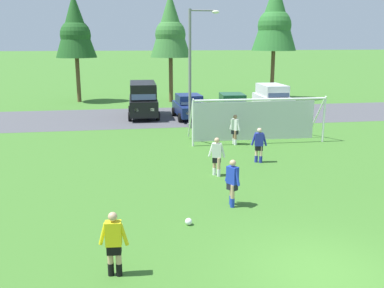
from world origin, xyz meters
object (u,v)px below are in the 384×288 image
object	(u,v)px
referee	(114,244)
player_winger_right	(235,130)
player_striker_near	(232,183)
parked_car_slot_far_left	(143,99)
parked_car_slot_left	(189,106)
player_winger_left	(217,157)
parked_car_slot_center	(272,98)
soccer_goal	(256,118)
street_lamp	(193,68)
soccer_ball	(189,222)
parked_car_slot_center_left	(232,105)
player_defender_far	(259,145)

from	to	relation	value
referee	player_winger_right	distance (m)	14.01
referee	player_striker_near	world-z (taller)	same
parked_car_slot_far_left	parked_car_slot_left	distance (m)	3.47
player_winger_left	parked_car_slot_center	size ratio (longest dim) A/B	0.36
player_winger_left	soccer_goal	bearing A→B (deg)	59.18
player_winger_left	street_lamp	distance (m)	10.49
player_striker_near	parked_car_slot_center	xyz separation A→B (m)	(7.97, 18.43, 0.29)
player_striker_near	parked_car_slot_left	distance (m)	16.87
player_striker_near	street_lamp	distance (m)	13.76
soccer_ball	parked_car_slot_left	distance (m)	18.39
player_winger_left	street_lamp	world-z (taller)	street_lamp
referee	parked_car_slot_far_left	xyz separation A→B (m)	(1.84, 21.91, 0.52)
player_winger_right	street_lamp	world-z (taller)	street_lamp
referee	street_lamp	bearing A→B (deg)	74.63
street_lamp	player_winger_right	bearing A→B (deg)	-72.38
parked_car_slot_left	parked_car_slot_center_left	xyz separation A→B (m)	(3.19, -0.05, 0.00)
player_winger_left	player_defender_far	bearing A→B (deg)	34.87
player_winger_right	street_lamp	bearing A→B (deg)	107.62
soccer_ball	parked_car_slot_left	bearing A→B (deg)	81.03
referee	parked_car_slot_left	xyz separation A→B (m)	(5.07, 20.74, 0.05)
player_defender_far	player_winger_left	distance (m)	2.87
player_winger_right	parked_car_slot_center_left	size ratio (longest dim) A/B	0.38
parked_car_slot_left	parked_car_slot_center	xyz separation A→B (m)	(6.81, 1.60, 0.24)
player_striker_near	parked_car_slot_far_left	size ratio (longest dim) A/B	0.34
player_winger_left	referee	bearing A→B (deg)	-119.51
parked_car_slot_center	player_striker_near	bearing A→B (deg)	-113.38
soccer_goal	street_lamp	world-z (taller)	street_lamp
soccer_goal	soccer_ball	bearing A→B (deg)	-117.18
parked_car_slot_center	street_lamp	distance (m)	9.14
referee	player_defender_far	distance (m)	11.03
referee	soccer_ball	bearing A→B (deg)	49.58
soccer_ball	player_winger_left	size ratio (longest dim) A/B	0.13
player_winger_right	parked_car_slot_far_left	world-z (taller)	parked_car_slot_far_left
player_defender_far	parked_car_slot_left	bearing A→B (deg)	96.79
soccer_ball	parked_car_slot_center	world-z (taller)	parked_car_slot_center
parked_car_slot_center	player_winger_left	bearing A→B (deg)	-117.27
parked_car_slot_left	parked_car_slot_center_left	size ratio (longest dim) A/B	0.99
parked_car_slot_left	soccer_ball	bearing A→B (deg)	-98.97
parked_car_slot_far_left	soccer_goal	bearing A→B (deg)	-56.19
soccer_goal	street_lamp	xyz separation A→B (m)	(-2.90, 4.09, 2.54)
soccer_ball	parked_car_slot_center_left	distance (m)	19.11
soccer_ball	parked_car_slot_center_left	size ratio (longest dim) A/B	0.05
player_winger_left	player_winger_right	xyz separation A→B (m)	(2.16, 5.24, 0.00)
soccer_goal	parked_car_slot_left	bearing A→B (deg)	109.02
soccer_goal	parked_car_slot_center_left	distance (m)	7.51
player_defender_far	player_winger_left	xyz separation A→B (m)	(-2.36, -1.64, 0.00)
player_striker_near	parked_car_slot_center_left	xyz separation A→B (m)	(4.34, 16.78, 0.05)
player_defender_far	street_lamp	size ratio (longest dim) A/B	0.22
player_striker_near	parked_car_slot_center	bearing A→B (deg)	66.62
player_striker_near	player_winger_left	bearing A→B (deg)	86.58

